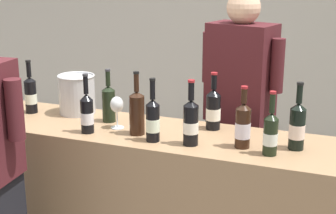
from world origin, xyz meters
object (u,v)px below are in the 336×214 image
(wine_bottle_1, at_px, (271,133))
(wine_bottle_10, at_px, (137,111))
(wine_bottle_5, at_px, (213,109))
(wine_bottle_3, at_px, (153,120))
(wine_bottle_4, at_px, (87,113))
(wine_bottle_9, at_px, (191,122))
(wine_bottle_7, at_px, (31,94))
(wine_bottle_2, at_px, (243,125))
(ice_bucket, at_px, (77,94))
(person_server, at_px, (239,132))
(wine_bottle_8, at_px, (297,126))
(wine_glass, at_px, (117,106))
(wine_bottle_0, at_px, (109,102))

(wine_bottle_1, bearing_deg, wine_bottle_10, 176.65)
(wine_bottle_5, bearing_deg, wine_bottle_3, -128.09)
(wine_bottle_4, bearing_deg, wine_bottle_9, 2.35)
(wine_bottle_3, height_order, wine_bottle_5, wine_bottle_3)
(wine_bottle_3, distance_m, wine_bottle_7, 0.93)
(wine_bottle_2, distance_m, wine_bottle_9, 0.26)
(ice_bucket, bearing_deg, wine_bottle_7, -160.88)
(wine_bottle_5, bearing_deg, person_server, 82.82)
(wine_bottle_2, relative_size, person_server, 0.18)
(wine_bottle_8, xyz_separation_m, person_server, (-0.42, 0.57, -0.27))
(wine_bottle_2, bearing_deg, wine_bottle_8, 16.28)
(wine_bottle_3, height_order, person_server, person_server)
(wine_bottle_3, relative_size, wine_bottle_8, 0.98)
(wine_bottle_5, relative_size, wine_glass, 1.77)
(wine_bottle_5, distance_m, wine_bottle_9, 0.29)
(wine_bottle_3, bearing_deg, wine_bottle_4, -179.23)
(wine_bottle_0, bearing_deg, wine_bottle_1, -10.95)
(wine_bottle_9, distance_m, wine_glass, 0.49)
(wine_bottle_0, bearing_deg, ice_bucket, 163.01)
(wine_bottle_10, xyz_separation_m, person_server, (0.41, 0.65, -0.27))
(wine_bottle_0, xyz_separation_m, ice_bucket, (-0.26, 0.08, 0.01))
(wine_bottle_7, bearing_deg, person_server, 23.53)
(wine_bottle_1, distance_m, wine_bottle_4, 1.00)
(wine_bottle_4, distance_m, wine_bottle_7, 0.56)
(wine_bottle_2, bearing_deg, wine_bottle_10, -179.28)
(wine_glass, height_order, person_server, person_server)
(ice_bucket, bearing_deg, wine_glass, -25.46)
(wine_bottle_3, bearing_deg, wine_bottle_1, 2.55)
(wine_bottle_3, distance_m, wine_bottle_4, 0.39)
(wine_bottle_4, distance_m, wine_glass, 0.18)
(wine_bottle_5, bearing_deg, wine_bottle_9, -97.16)
(wine_bottle_10, xyz_separation_m, wine_glass, (-0.15, 0.05, 0.00))
(wine_bottle_8, relative_size, ice_bucket, 1.42)
(ice_bucket, bearing_deg, person_server, 24.78)
(wine_bottle_0, distance_m, wine_bottle_1, 1.00)
(wine_bottle_4, height_order, wine_glass, wine_bottle_4)
(wine_bottle_10, distance_m, wine_glass, 0.16)
(wine_bottle_0, height_order, wine_bottle_10, wine_bottle_10)
(wine_bottle_0, xyz_separation_m, wine_bottle_3, (0.37, -0.22, 0.00))
(wine_bottle_2, height_order, ice_bucket, wine_bottle_2)
(wine_bottle_2, xyz_separation_m, wine_bottle_10, (-0.58, -0.01, 0.01))
(wine_bottle_1, bearing_deg, wine_bottle_0, 169.05)
(wine_bottle_10, bearing_deg, wine_bottle_4, -164.23)
(wine_bottle_10, height_order, person_server, person_server)
(wine_bottle_4, bearing_deg, person_server, 47.01)
(wine_bottle_8, bearing_deg, wine_bottle_2, -163.72)
(wine_glass, bearing_deg, wine_bottle_1, -6.30)
(wine_bottle_5, height_order, wine_bottle_8, wine_bottle_8)
(wine_bottle_0, relative_size, wine_bottle_1, 0.98)
(wine_bottle_2, height_order, wine_bottle_7, wine_bottle_7)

